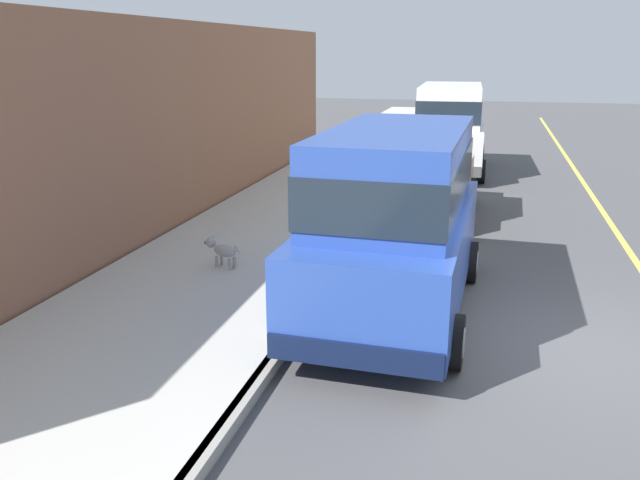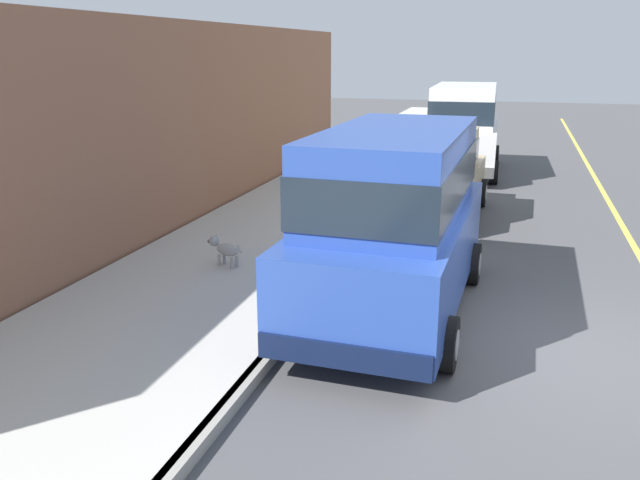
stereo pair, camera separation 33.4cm
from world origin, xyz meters
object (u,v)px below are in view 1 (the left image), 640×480
object	(u,v)px
car_white_van	(449,124)
dog_grey	(222,249)
car_blue_van	(395,213)
car_tan_hatchback	(428,171)

from	to	relation	value
car_white_van	dog_grey	size ratio (longest dim) A/B	6.78
car_blue_van	car_white_van	bearing A→B (deg)	89.96
dog_grey	car_tan_hatchback	bearing A→B (deg)	59.76
car_tan_hatchback	dog_grey	xyz separation A→B (m)	(-2.78, -4.77, -0.55)
car_tan_hatchback	car_white_van	xyz separation A→B (m)	(0.09, 5.41, 0.42)
dog_grey	car_blue_van	bearing A→B (deg)	-15.01
car_tan_hatchback	dog_grey	world-z (taller)	car_tan_hatchback
car_white_van	car_blue_van	bearing A→B (deg)	-90.04
car_tan_hatchback	dog_grey	size ratio (longest dim) A/B	5.26
car_blue_van	dog_grey	xyz separation A→B (m)	(-2.86, 0.77, -0.97)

